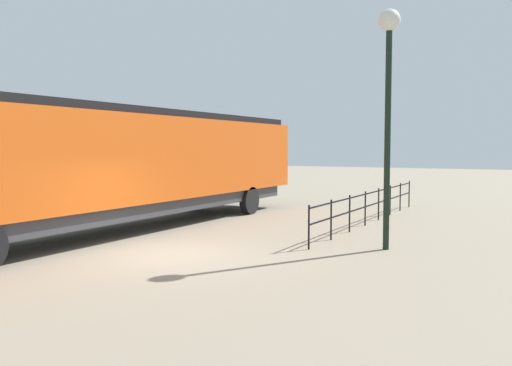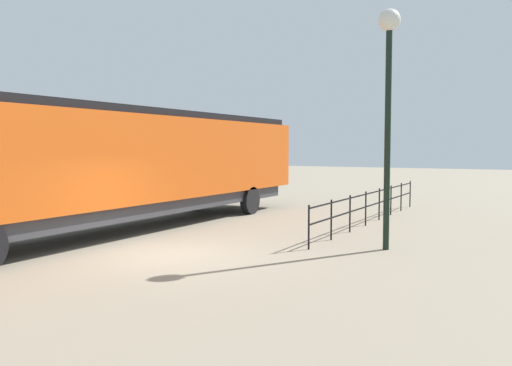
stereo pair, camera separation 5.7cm
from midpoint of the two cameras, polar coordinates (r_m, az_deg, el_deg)
The scene contains 4 objects.
ground_plane at distance 13.64m, azimuth -8.96°, elevation -7.57°, with size 120.00×120.00×0.00m, color gray.
locomotive at distance 17.95m, azimuth -12.94°, elevation 2.22°, with size 3.15×18.13×3.90m.
lamp_post at distance 14.48m, azimuth 14.01°, elevation 11.14°, with size 0.56×0.56×6.21m.
platform_fence at distance 19.50m, azimuth 12.38°, elevation -1.94°, with size 0.05×11.50×1.18m.
Camera 2 is at (8.25, -10.53, 2.68)m, focal length 37.66 mm.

